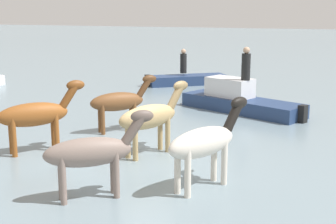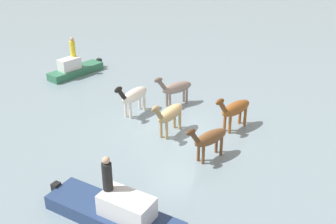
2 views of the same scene
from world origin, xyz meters
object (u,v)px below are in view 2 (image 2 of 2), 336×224
at_px(horse_rear_stallion, 176,88).
at_px(boat_dinghy_port, 116,215).
at_px(person_spotter_bow, 73,47).
at_px(horse_dark_mare, 134,96).
at_px(horse_mid_herd, 209,138).
at_px(horse_lead, 235,109).
at_px(person_boatman_standing, 107,175).
at_px(boat_tender_starboard, 75,70).
at_px(horse_dun_straggler, 170,114).

relative_size(horse_rear_stallion, boat_dinghy_port, 0.41).
xyz_separation_m(horse_rear_stallion, person_spotter_bow, (-6.62, 3.97, 0.74)).
relative_size(horse_dark_mare, person_spotter_bow, 1.89).
distance_m(horse_mid_herd, person_spotter_bow, 12.31).
relative_size(horse_rear_stallion, horse_lead, 0.98).
height_order(horse_mid_herd, person_boatman_standing, person_boatman_standing).
distance_m(horse_rear_stallion, person_spotter_bow, 7.76).
xyz_separation_m(boat_tender_starboard, person_boatman_standing, (5.20, -12.81, 1.44)).
distance_m(horse_rear_stallion, boat_tender_starboard, 7.62).
xyz_separation_m(horse_lead, person_spotter_bow, (-9.51, 6.30, 0.69)).
bearing_deg(boat_dinghy_port, horse_mid_herd, 79.52).
bearing_deg(horse_dun_straggler, horse_mid_herd, 70.79).
bearing_deg(person_boatman_standing, person_spotter_bow, 112.03).
relative_size(horse_mid_herd, boat_dinghy_port, 0.37).
relative_size(horse_rear_stallion, horse_mid_herd, 1.10).
height_order(horse_lead, boat_tender_starboard, horse_lead).
xyz_separation_m(horse_dun_straggler, boat_tender_starboard, (-6.56, 6.93, -0.71)).
relative_size(horse_rear_stallion, horse_dark_mare, 0.88).
relative_size(horse_lead, boat_tender_starboard, 0.57).
bearing_deg(person_boatman_standing, horse_lead, 57.47).
xyz_separation_m(horse_mid_herd, horse_dun_straggler, (-1.77, 1.88, 0.07)).
xyz_separation_m(horse_dun_straggler, person_boatman_standing, (-1.36, -5.87, 0.73)).
bearing_deg(horse_lead, boat_dinghy_port, 10.70).
distance_m(horse_dark_mare, boat_dinghy_port, 7.93).
height_order(horse_rear_stallion, horse_mid_herd, horse_rear_stallion).
height_order(horse_dun_straggler, horse_dark_mare, horse_dark_mare).
xyz_separation_m(horse_mid_herd, boat_tender_starboard, (-8.32, 8.82, -0.63)).
xyz_separation_m(horse_rear_stallion, boat_dinghy_port, (-1.16, -9.14, -0.65)).
relative_size(horse_lead, horse_mid_herd, 1.13).
bearing_deg(horse_rear_stallion, horse_dun_straggler, 51.39).
relative_size(horse_lead, person_spotter_bow, 1.70).
bearing_deg(boat_dinghy_port, boat_tender_starboard, 137.39).
height_order(horse_rear_stallion, horse_lead, horse_lead).
distance_m(horse_mid_herd, boat_dinghy_port, 5.09).
distance_m(horse_dark_mare, boat_tender_starboard, 6.91).
height_order(horse_rear_stallion, boat_dinghy_port, horse_rear_stallion).
bearing_deg(person_spotter_bow, horse_dark_mare, -48.40).
distance_m(boat_tender_starboard, person_boatman_standing, 13.90).
height_order(horse_mid_herd, person_spotter_bow, person_spotter_bow).
relative_size(horse_mid_herd, person_spotter_bow, 1.50).
relative_size(boat_tender_starboard, person_spotter_bow, 2.96).
relative_size(horse_mid_herd, horse_dark_mare, 0.79).
bearing_deg(boat_dinghy_port, horse_dun_straggler, 103.92).
distance_m(horse_rear_stallion, horse_mid_herd, 5.31).
height_order(horse_dark_mare, boat_tender_starboard, horse_dark_mare).
relative_size(boat_dinghy_port, person_boatman_standing, 4.07).
height_order(boat_tender_starboard, boat_dinghy_port, boat_dinghy_port).
height_order(horse_rear_stallion, person_spotter_bow, person_spotter_bow).
xyz_separation_m(horse_mid_herd, person_boatman_standing, (-3.13, -3.99, 0.81)).
xyz_separation_m(horse_dun_straggler, horse_dark_mare, (-1.94, 1.84, 0.00)).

